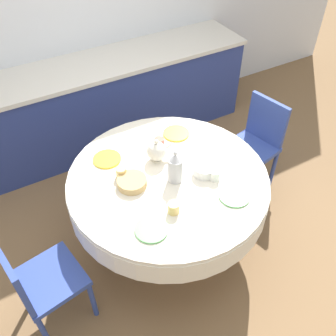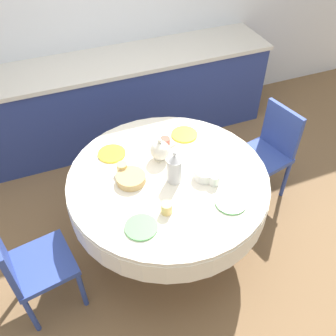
{
  "view_description": "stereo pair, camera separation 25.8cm",
  "coord_description": "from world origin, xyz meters",
  "px_view_note": "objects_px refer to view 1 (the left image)",
  "views": [
    {
      "loc": [
        -0.92,
        -1.63,
        2.6
      ],
      "look_at": [
        0.0,
        0.0,
        0.82
      ],
      "focal_mm": 40.0,
      "sensor_mm": 36.0,
      "label": 1
    },
    {
      "loc": [
        -0.69,
        -1.74,
        2.6
      ],
      "look_at": [
        0.0,
        0.0,
        0.82
      ],
      "focal_mm": 40.0,
      "sensor_mm": 36.0,
      "label": 2
    }
  ],
  "objects_px": {
    "coffee_carafe": "(175,168)",
    "teapot": "(157,151)",
    "chair_left": "(256,141)",
    "chair_right": "(37,281)"
  },
  "relations": [
    {
      "from": "teapot",
      "to": "chair_left",
      "type": "bearing_deg",
      "value": 2.12
    },
    {
      "from": "coffee_carafe",
      "to": "teapot",
      "type": "height_order",
      "value": "coffee_carafe"
    },
    {
      "from": "chair_left",
      "to": "chair_right",
      "type": "bearing_deg",
      "value": 88.68
    },
    {
      "from": "chair_left",
      "to": "coffee_carafe",
      "type": "relative_size",
      "value": 3.31
    },
    {
      "from": "chair_left",
      "to": "teapot",
      "type": "distance_m",
      "value": 1.07
    },
    {
      "from": "chair_right",
      "to": "teapot",
      "type": "relative_size",
      "value": 4.31
    },
    {
      "from": "teapot",
      "to": "coffee_carafe",
      "type": "bearing_deg",
      "value": -87.29
    },
    {
      "from": "coffee_carafe",
      "to": "teapot",
      "type": "relative_size",
      "value": 1.3
    },
    {
      "from": "coffee_carafe",
      "to": "chair_right",
      "type": "bearing_deg",
      "value": -173.23
    },
    {
      "from": "teapot",
      "to": "chair_right",
      "type": "bearing_deg",
      "value": -160.73
    }
  ]
}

